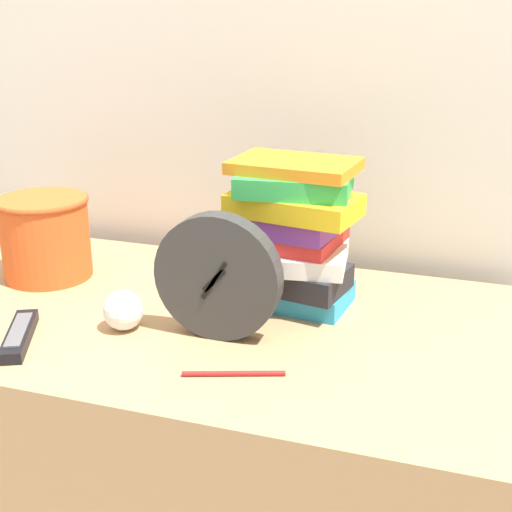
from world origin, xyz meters
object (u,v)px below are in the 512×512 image
crumpled_paper_ball (123,310)px  tv_remote (19,335)px  desk_clock (218,277)px  basket (45,235)px  book_stack (290,234)px  pen (234,374)px

crumpled_paper_ball → tv_remote: bearing=-145.8°
desk_clock → basket: (-0.43, 0.15, -0.02)m
book_stack → basket: book_stack is taller
basket → pen: size_ratio=1.22×
desk_clock → basket: 0.46m
pen → crumpled_paper_ball: bearing=158.2°
crumpled_paper_ball → pen: size_ratio=0.46×
book_stack → crumpled_paper_ball: book_stack is taller
pen → desk_clock: bearing=120.6°
desk_clock → basket: bearing=160.8°
crumpled_paper_ball → pen: 0.26m
crumpled_paper_ball → book_stack: bearing=38.4°
desk_clock → tv_remote: 0.35m
tv_remote → pen: tv_remote is taller
basket → crumpled_paper_ball: bearing=-33.2°
tv_remote → pen: 0.38m
tv_remote → crumpled_paper_ball: 0.17m
desk_clock → tv_remote: bearing=-158.7°
desk_clock → pen: 0.17m
desk_clock → book_stack: 0.19m
book_stack → crumpled_paper_ball: 0.33m
pen → tv_remote: bearing=-179.6°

